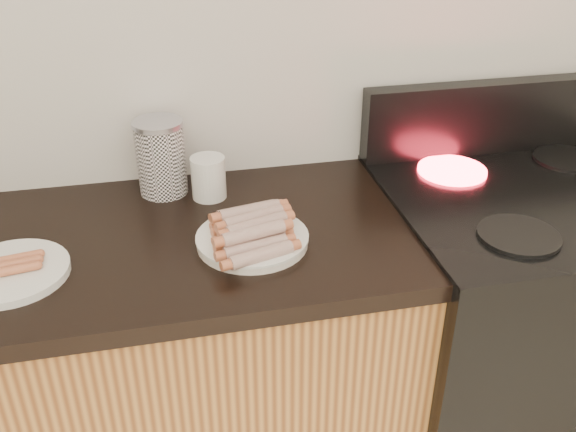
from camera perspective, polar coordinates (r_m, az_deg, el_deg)
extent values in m
cube|color=silver|center=(1.61, -7.29, 16.88)|extent=(4.00, 0.04, 2.60)
cube|color=black|center=(1.95, 19.37, -10.30)|extent=(0.76, 0.65, 0.90)
cube|color=black|center=(1.71, 21.86, 1.62)|extent=(0.76, 0.65, 0.01)
cube|color=black|center=(1.89, 17.95, 8.41)|extent=(0.76, 0.06, 0.20)
cylinder|color=black|center=(1.49, 19.82, -1.63)|extent=(0.18, 0.18, 0.01)
cylinder|color=#FF1E2D|center=(1.75, 14.37, 3.96)|extent=(0.18, 0.18, 0.01)
cylinder|color=black|center=(1.92, 23.57, 4.67)|extent=(0.18, 0.18, 0.01)
cylinder|color=white|center=(1.40, -3.19, -2.21)|extent=(0.29, 0.29, 0.02)
cylinder|color=white|center=(1.41, -23.46, -4.62)|extent=(0.25, 0.25, 0.02)
cylinder|color=#A12723|center=(1.31, -2.53, -3.49)|extent=(0.14, 0.06, 0.03)
cylinder|color=#A12723|center=(1.34, -2.77, -2.77)|extent=(0.14, 0.06, 0.03)
cylinder|color=#A12723|center=(1.36, -2.99, -2.08)|extent=(0.14, 0.06, 0.03)
cylinder|color=#A12723|center=(1.39, -3.21, -1.41)|extent=(0.14, 0.06, 0.03)
cylinder|color=#A12723|center=(1.42, -3.42, -0.77)|extent=(0.14, 0.06, 0.03)
cylinder|color=#A12723|center=(1.45, -3.62, -0.16)|extent=(0.14, 0.06, 0.03)
cylinder|color=#A12723|center=(1.47, -3.82, 0.44)|extent=(0.14, 0.06, 0.03)
cylinder|color=#A12723|center=(1.34, -2.91, -1.51)|extent=(0.14, 0.06, 0.03)
cylinder|color=#A12723|center=(1.37, -3.13, -0.85)|extent=(0.14, 0.06, 0.03)
cylinder|color=#A12723|center=(1.39, -3.35, -0.20)|extent=(0.14, 0.06, 0.03)
cylinder|color=#A12723|center=(1.42, -3.55, 0.41)|extent=(0.14, 0.06, 0.03)
cylinder|color=orange|center=(1.39, -23.73, -4.54)|extent=(0.12, 0.04, 0.02)
cylinder|color=orange|center=(1.41, -23.60, -4.03)|extent=(0.12, 0.04, 0.02)
cylinder|color=orange|center=(1.42, -23.47, -3.54)|extent=(0.12, 0.04, 0.02)
cylinder|color=white|center=(1.61, -11.20, 4.94)|extent=(0.12, 0.12, 0.18)
cylinder|color=silver|center=(1.58, -11.53, 8.08)|extent=(0.12, 0.12, 0.01)
cylinder|color=white|center=(1.59, -7.08, 3.41)|extent=(0.10, 0.10, 0.11)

